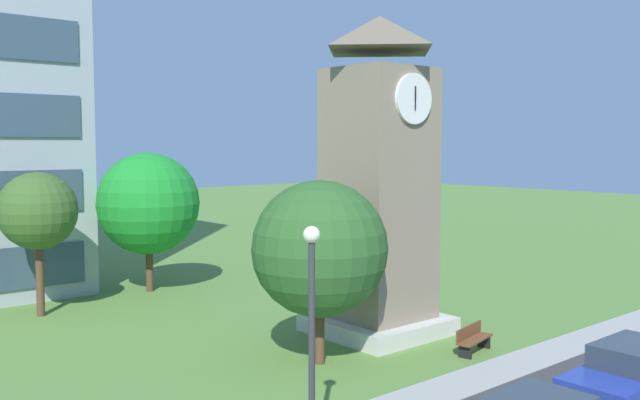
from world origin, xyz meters
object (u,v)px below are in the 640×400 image
at_px(tree_streetside, 148,204).
at_px(tree_by_building, 38,211).
at_px(street_lamp, 312,317).
at_px(tree_near_tower, 320,249).
at_px(parked_car_blue, 632,376).
at_px(clock_tower, 379,193).
at_px(park_bench, 473,339).

bearing_deg(tree_streetside, tree_by_building, -164.97).
xyz_separation_m(street_lamp, tree_near_tower, (4.67, 5.21, 0.37)).
distance_m(tree_streetside, parked_car_blue, 21.67).
xyz_separation_m(tree_by_building, tree_near_tower, (4.49, -11.76, -0.56)).
bearing_deg(clock_tower, tree_streetside, 104.17).
bearing_deg(tree_by_building, tree_near_tower, -69.09).
bearing_deg(tree_near_tower, tree_by_building, 110.91).
bearing_deg(tree_by_building, street_lamp, -90.59).
height_order(street_lamp, tree_streetside, tree_streetside).
xyz_separation_m(street_lamp, tree_by_building, (0.18, 16.97, 0.93)).
height_order(clock_tower, tree_streetside, clock_tower).
distance_m(clock_tower, parked_car_blue, 10.29).
bearing_deg(street_lamp, tree_by_building, 89.41).
height_order(tree_streetside, parked_car_blue, tree_streetside).
xyz_separation_m(park_bench, tree_by_building, (-9.04, 14.15, 3.71)).
xyz_separation_m(tree_streetside, parked_car_blue, (2.75, -21.25, -3.22)).
height_order(tree_by_building, tree_near_tower, tree_by_building).
height_order(street_lamp, tree_by_building, tree_by_building).
bearing_deg(tree_streetside, street_lamp, -106.96).
bearing_deg(parked_car_blue, tree_streetside, 97.37).
xyz_separation_m(clock_tower, tree_near_tower, (-3.95, -1.36, -1.47)).
bearing_deg(park_bench, parked_car_blue, -98.54).
bearing_deg(tree_by_building, parked_car_blue, -67.50).
relative_size(tree_near_tower, parked_car_blue, 1.27).
relative_size(park_bench, parked_car_blue, 0.41).
relative_size(park_bench, tree_streetside, 0.29).
relative_size(tree_by_building, tree_streetside, 0.89).
relative_size(clock_tower, street_lamp, 2.20).
bearing_deg(park_bench, tree_near_tower, 152.24).
bearing_deg(street_lamp, parked_car_blue, -18.61).
height_order(park_bench, tree_streetside, tree_streetside).
distance_m(park_bench, parked_car_blue, 5.71).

